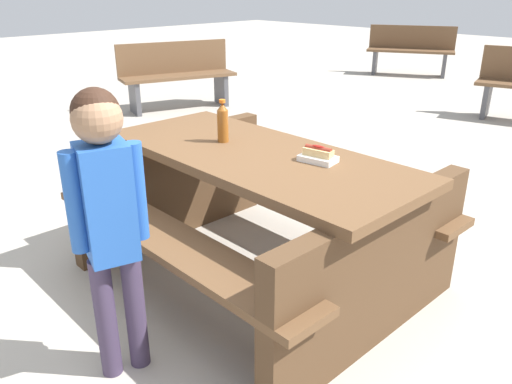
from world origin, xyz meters
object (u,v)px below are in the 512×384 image
object	(u,v)px
child_in_coat	(107,204)
park_bench_near	(177,74)
soda_bottle	(223,123)
park_bench_far	(411,49)
hotdog_tray	(318,156)
picnic_table	(256,206)

from	to	relation	value
child_in_coat	park_bench_near	distance (m)	5.02
soda_bottle	park_bench_far	world-z (taller)	soda_bottle
park_bench_near	hotdog_tray	bearing A→B (deg)	-27.87
picnic_table	park_bench_far	bearing A→B (deg)	113.11
hotdog_tray	child_in_coat	distance (m)	1.06
soda_bottle	park_bench_far	size ratio (longest dim) A/B	0.16
child_in_coat	park_bench_far	bearing A→B (deg)	111.40
soda_bottle	picnic_table	bearing A→B (deg)	-1.11
picnic_table	soda_bottle	size ratio (longest dim) A/B	7.77
soda_bottle	hotdog_tray	bearing A→B (deg)	10.19
soda_bottle	park_bench_far	xyz separation A→B (m)	(-2.65, 6.82, -0.41)
hotdog_tray	park_bench_far	distance (m)	7.47
soda_bottle	hotdog_tray	xyz separation A→B (m)	(0.59, 0.11, -0.08)
child_in_coat	park_bench_far	size ratio (longest dim) A/B	0.81
picnic_table	hotdog_tray	world-z (taller)	hotdog_tray
soda_bottle	park_bench_near	bearing A→B (deg)	147.04
hotdog_tray	picnic_table	bearing A→B (deg)	-161.09
hotdog_tray	park_bench_near	world-z (taller)	park_bench_near
picnic_table	hotdog_tray	xyz separation A→B (m)	(0.32, 0.11, 0.34)
hotdog_tray	park_bench_far	bearing A→B (deg)	115.72
picnic_table	hotdog_tray	distance (m)	0.48
soda_bottle	park_bench_near	xyz separation A→B (m)	(-3.48, 2.25, -0.41)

